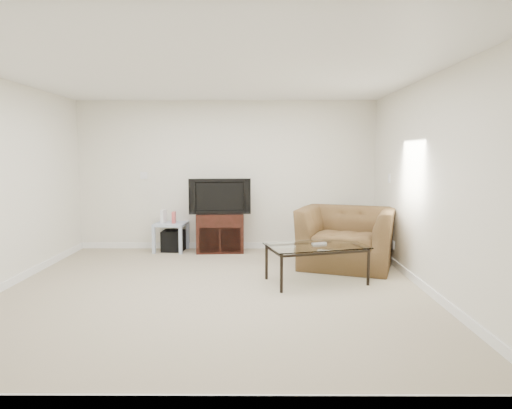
{
  "coord_description": "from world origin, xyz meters",
  "views": [
    {
      "loc": [
        0.53,
        -5.2,
        1.6
      ],
      "look_at": [
        0.5,
        1.2,
        0.9
      ],
      "focal_mm": 32.0,
      "sensor_mm": 36.0,
      "label": 1
    }
  ],
  "objects_px": {
    "subwoofer": "(173,241)",
    "recliner": "(347,227)",
    "tv_stand": "(220,232)",
    "coffee_table": "(316,264)",
    "television": "(220,196)",
    "side_table": "(171,237)"
  },
  "relations": [
    {
      "from": "side_table",
      "to": "recliner",
      "type": "bearing_deg",
      "value": -20.68
    },
    {
      "from": "television",
      "to": "subwoofer",
      "type": "height_order",
      "value": "television"
    },
    {
      "from": "tv_stand",
      "to": "recliner",
      "type": "relative_size",
      "value": 0.59
    },
    {
      "from": "subwoofer",
      "to": "recliner",
      "type": "relative_size",
      "value": 0.27
    },
    {
      "from": "tv_stand",
      "to": "subwoofer",
      "type": "height_order",
      "value": "tv_stand"
    },
    {
      "from": "television",
      "to": "subwoofer",
      "type": "bearing_deg",
      "value": 171.42
    },
    {
      "from": "television",
      "to": "recliner",
      "type": "xyz_separation_m",
      "value": [
        1.9,
        -0.99,
        -0.36
      ]
    },
    {
      "from": "subwoofer",
      "to": "recliner",
      "type": "bearing_deg",
      "value": -21.21
    },
    {
      "from": "subwoofer",
      "to": "side_table",
      "type": "bearing_deg",
      "value": -152.51
    },
    {
      "from": "side_table",
      "to": "coffee_table",
      "type": "height_order",
      "value": "side_table"
    },
    {
      "from": "coffee_table",
      "to": "subwoofer",
      "type": "bearing_deg",
      "value": 138.71
    },
    {
      "from": "tv_stand",
      "to": "recliner",
      "type": "xyz_separation_m",
      "value": [
        1.9,
        -1.03,
        0.25
      ]
    },
    {
      "from": "subwoofer",
      "to": "coffee_table",
      "type": "relative_size",
      "value": 0.29
    },
    {
      "from": "side_table",
      "to": "subwoofer",
      "type": "xyz_separation_m",
      "value": [
        0.03,
        0.02,
        -0.07
      ]
    },
    {
      "from": "tv_stand",
      "to": "side_table",
      "type": "distance_m",
      "value": 0.82
    },
    {
      "from": "tv_stand",
      "to": "recliner",
      "type": "height_order",
      "value": "recliner"
    },
    {
      "from": "recliner",
      "to": "tv_stand",
      "type": "bearing_deg",
      "value": 171.03
    },
    {
      "from": "tv_stand",
      "to": "television",
      "type": "bearing_deg",
      "value": -90.0
    },
    {
      "from": "television",
      "to": "side_table",
      "type": "bearing_deg",
      "value": 172.7
    },
    {
      "from": "tv_stand",
      "to": "coffee_table",
      "type": "xyz_separation_m",
      "value": [
        1.36,
        -1.87,
        -0.08
      ]
    },
    {
      "from": "tv_stand",
      "to": "side_table",
      "type": "xyz_separation_m",
      "value": [
        -0.82,
        0.0,
        -0.08
      ]
    },
    {
      "from": "tv_stand",
      "to": "coffee_table",
      "type": "bearing_deg",
      "value": -57.99
    }
  ]
}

